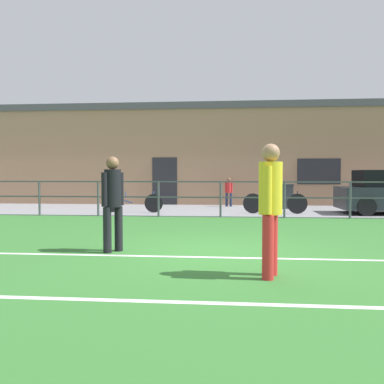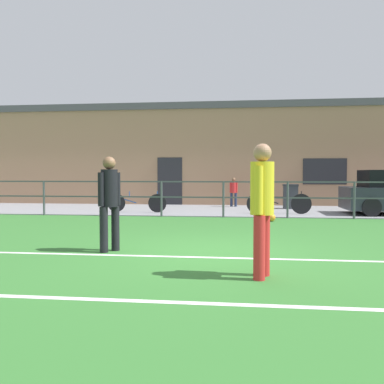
{
  "view_description": "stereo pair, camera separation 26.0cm",
  "coord_description": "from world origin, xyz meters",
  "px_view_note": "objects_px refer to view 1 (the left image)",
  "views": [
    {
      "loc": [
        0.36,
        -7.39,
        1.38
      ],
      "look_at": [
        -0.58,
        2.53,
        0.95
      ],
      "focal_mm": 39.44,
      "sensor_mm": 36.0,
      "label": 1
    },
    {
      "loc": [
        0.62,
        -7.37,
        1.38
      ],
      "look_at": [
        -0.58,
        2.53,
        0.95
      ],
      "focal_mm": 39.44,
      "sensor_mm": 36.0,
      "label": 2
    }
  ],
  "objects_px": {
    "soccer_ball_match": "(269,217)",
    "bicycle_parked_1": "(133,203)",
    "trash_bin_0": "(286,196)",
    "player_goalkeeper": "(113,198)",
    "spectator_child": "(229,190)",
    "bicycle_parked_0": "(275,203)",
    "player_striker": "(270,202)"
  },
  "relations": [
    {
      "from": "player_goalkeeper",
      "to": "trash_bin_0",
      "type": "xyz_separation_m",
      "value": [
        4.19,
        9.54,
        -0.45
      ]
    },
    {
      "from": "spectator_child",
      "to": "bicycle_parked_1",
      "type": "bearing_deg",
      "value": 47.32
    },
    {
      "from": "soccer_ball_match",
      "to": "spectator_child",
      "type": "xyz_separation_m",
      "value": [
        -1.22,
        5.18,
        0.59
      ]
    },
    {
      "from": "trash_bin_0",
      "to": "bicycle_parked_0",
      "type": "bearing_deg",
      "value": -106.06
    },
    {
      "from": "player_striker",
      "to": "spectator_child",
      "type": "distance_m",
      "value": 11.95
    },
    {
      "from": "soccer_ball_match",
      "to": "player_goalkeeper",
      "type": "bearing_deg",
      "value": -121.62
    },
    {
      "from": "spectator_child",
      "to": "player_goalkeeper",
      "type": "bearing_deg",
      "value": 84.97
    },
    {
      "from": "player_goalkeeper",
      "to": "player_striker",
      "type": "xyz_separation_m",
      "value": [
        2.6,
        -1.59,
        0.05
      ]
    },
    {
      "from": "spectator_child",
      "to": "bicycle_parked_1",
      "type": "relative_size",
      "value": 0.56
    },
    {
      "from": "spectator_child",
      "to": "bicycle_parked_1",
      "type": "xyz_separation_m",
      "value": [
        -3.36,
        -2.99,
        -0.34
      ]
    },
    {
      "from": "player_striker",
      "to": "bicycle_parked_0",
      "type": "distance_m",
      "value": 9.02
    },
    {
      "from": "bicycle_parked_0",
      "to": "bicycle_parked_1",
      "type": "relative_size",
      "value": 1.02
    },
    {
      "from": "soccer_ball_match",
      "to": "bicycle_parked_1",
      "type": "relative_size",
      "value": 0.1
    },
    {
      "from": "player_goalkeeper",
      "to": "spectator_child",
      "type": "height_order",
      "value": "player_goalkeeper"
    },
    {
      "from": "player_goalkeeper",
      "to": "soccer_ball_match",
      "type": "distance_m",
      "value": 6.12
    },
    {
      "from": "player_striker",
      "to": "soccer_ball_match",
      "type": "xyz_separation_m",
      "value": [
        0.58,
        6.75,
        -0.9
      ]
    },
    {
      "from": "player_goalkeeper",
      "to": "bicycle_parked_0",
      "type": "height_order",
      "value": "player_goalkeeper"
    },
    {
      "from": "player_goalkeeper",
      "to": "spectator_child",
      "type": "xyz_separation_m",
      "value": [
        1.96,
        10.34,
        -0.26
      ]
    },
    {
      "from": "player_striker",
      "to": "bicycle_parked_0",
      "type": "xyz_separation_m",
      "value": [
        0.95,
        8.94,
        -0.63
      ]
    },
    {
      "from": "bicycle_parked_0",
      "to": "spectator_child",
      "type": "bearing_deg",
      "value": 118.17
    },
    {
      "from": "player_goalkeeper",
      "to": "player_striker",
      "type": "distance_m",
      "value": 3.05
    },
    {
      "from": "player_goalkeeper",
      "to": "player_striker",
      "type": "height_order",
      "value": "player_striker"
    },
    {
      "from": "player_striker",
      "to": "bicycle_parked_1",
      "type": "height_order",
      "value": "player_striker"
    },
    {
      "from": "soccer_ball_match",
      "to": "bicycle_parked_0",
      "type": "relative_size",
      "value": 0.1
    },
    {
      "from": "player_goalkeeper",
      "to": "spectator_child",
      "type": "distance_m",
      "value": 10.53
    },
    {
      "from": "trash_bin_0",
      "to": "player_goalkeeper",
      "type": "bearing_deg",
      "value": -113.7
    },
    {
      "from": "spectator_child",
      "to": "trash_bin_0",
      "type": "distance_m",
      "value": 2.38
    },
    {
      "from": "bicycle_parked_0",
      "to": "bicycle_parked_1",
      "type": "bearing_deg",
      "value": 180.0
    },
    {
      "from": "bicycle_parked_0",
      "to": "trash_bin_0",
      "type": "height_order",
      "value": "trash_bin_0"
    },
    {
      "from": "soccer_ball_match",
      "to": "bicycle_parked_0",
      "type": "height_order",
      "value": "bicycle_parked_0"
    },
    {
      "from": "spectator_child",
      "to": "bicycle_parked_0",
      "type": "xyz_separation_m",
      "value": [
        1.6,
        -2.99,
        -0.32
      ]
    },
    {
      "from": "soccer_ball_match",
      "to": "bicycle_parked_1",
      "type": "distance_m",
      "value": 5.08
    }
  ]
}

